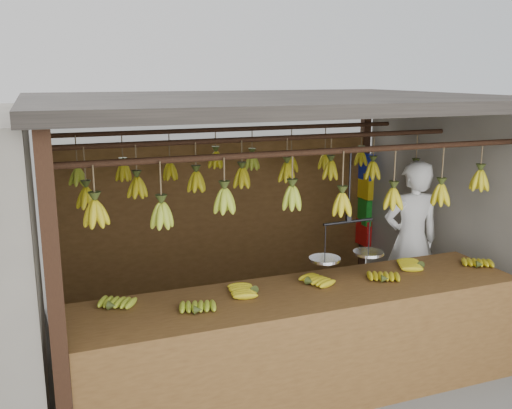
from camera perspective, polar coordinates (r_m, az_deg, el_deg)
name	(u,v)px	position (r m, az deg, el deg)	size (l,w,h in m)	color
ground	(267,335)	(5.95, 1.06, -12.91)	(80.00, 80.00, 0.00)	#5B5B57
stall	(255,138)	(5.70, -0.10, 6.65)	(4.30, 3.30, 2.40)	black
counter	(313,319)	(4.59, 5.68, -11.33)	(3.66, 0.83, 0.96)	brown
hanging_bananas	(267,179)	(5.45, 1.09, 2.55)	(3.58, 2.26, 0.40)	#B19F12
balance_scale	(347,250)	(4.82, 9.10, -4.50)	(0.68, 0.27, 0.90)	black
vendor	(411,241)	(6.28, 15.25, -3.54)	(0.63, 0.41, 1.73)	white
bag_bundles	(365,199)	(7.62, 10.83, 0.51)	(0.08, 0.26, 1.22)	#1426BF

